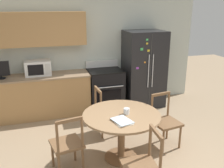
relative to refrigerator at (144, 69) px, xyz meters
name	(u,v)px	position (x,y,z in m)	size (l,w,h in m)	color
ground_plane	(128,168)	(-1.20, -2.23, -0.88)	(14.00, 14.00, 0.00)	#9E8466
back_wall	(76,46)	(-1.50, 0.36, 0.56)	(5.20, 0.44, 2.60)	silver
kitchen_counter	(41,96)	(-2.36, 0.06, -0.43)	(2.10, 0.64, 0.90)	#AD7F4C
refrigerator	(144,69)	(0.00, 0.00, 0.00)	(0.89, 0.73, 1.76)	black
oven_range	(105,89)	(-0.93, 0.03, -0.41)	(0.75, 0.68, 1.08)	black
microwave	(38,68)	(-2.36, 0.11, 0.18)	(0.53, 0.35, 0.31)	white
countertop_tv	(0,70)	(-3.08, 0.04, 0.21)	(0.35, 0.16, 0.35)	black
dining_table	(121,123)	(-1.21, -1.95, -0.28)	(1.18, 1.18, 0.75)	#997551
dining_chair_right	(165,122)	(-0.38, -1.80, -0.45)	(0.48, 0.48, 0.90)	brown
dining_chair_left	(67,145)	(-2.05, -2.04, -0.45)	(0.49, 0.49, 0.90)	brown
dining_chair_far	(107,111)	(-1.21, -1.11, -0.45)	(0.44, 0.44, 0.90)	brown
dining_chair_near	(142,166)	(-1.24, -2.80, -0.45)	(0.45, 0.45, 0.90)	brown
candle_glass	(126,112)	(-1.14, -1.97, -0.09)	(0.09, 0.09, 0.09)	silver
mail_stack	(122,121)	(-1.29, -2.19, -0.11)	(0.29, 0.35, 0.02)	white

